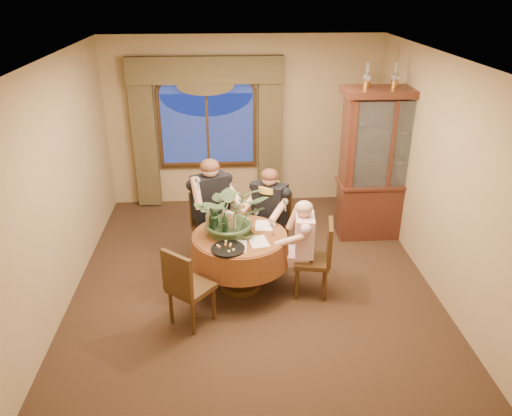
{
  "coord_description": "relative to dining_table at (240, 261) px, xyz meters",
  "views": [
    {
      "loc": [
        -0.31,
        -5.6,
        3.58
      ],
      "look_at": [
        0.03,
        -0.25,
        1.1
      ],
      "focal_mm": 35.0,
      "sensor_mm": 36.0,
      "label": 1
    }
  ],
  "objects": [
    {
      "name": "person_pink",
      "position": [
        0.78,
        -0.09,
        0.23
      ],
      "size": [
        0.44,
        0.47,
        1.21
      ],
      "primitive_type": null,
      "rotation": [
        0.0,
        0.0,
        1.46
      ],
      "color": "#D0A8B0",
      "rests_on": "floor"
    },
    {
      "name": "dining_table",
      "position": [
        0.0,
        0.0,
        0.0
      ],
      "size": [
        1.54,
        1.54,
        0.75
      ],
      "primitive_type": "cylinder",
      "rotation": [
        0.0,
        0.0,
        -0.28
      ],
      "color": "maroon",
      "rests_on": "floor"
    },
    {
      "name": "window",
      "position": [
        -0.43,
        2.68,
        0.92
      ],
      "size": [
        1.62,
        0.1,
        1.32
      ],
      "primitive_type": null,
      "color": "navy",
      "rests_on": "wall_back"
    },
    {
      "name": "cheese_platter",
      "position": [
        -0.14,
        -0.36,
        0.39
      ],
      "size": [
        0.39,
        0.39,
        0.02
      ],
      "primitive_type": "cylinder",
      "color": "black",
      "rests_on": "dining_table"
    },
    {
      "name": "stoneware_vase",
      "position": [
        -0.1,
        0.09,
        0.51
      ],
      "size": [
        0.14,
        0.14,
        0.27
      ],
      "primitive_type": null,
      "color": "tan",
      "rests_on": "dining_table"
    },
    {
      "name": "wine_glass_person_pink",
      "position": [
        0.4,
        -0.04,
        0.46
      ],
      "size": [
        0.07,
        0.07,
        0.18
      ],
      "primitive_type": null,
      "color": "silver",
      "rests_on": "dining_table"
    },
    {
      "name": "oil_lamp_right",
      "position": [
        2.54,
        1.32,
        2.02
      ],
      "size": [
        0.11,
        0.11,
        0.34
      ],
      "primitive_type": null,
      "color": "#A5722D",
      "rests_on": "china_cabinet"
    },
    {
      "name": "wine_bottle_1",
      "position": [
        -0.37,
        0.06,
        0.54
      ],
      "size": [
        0.07,
        0.07,
        0.33
      ],
      "primitive_type": "cylinder",
      "color": "tan",
      "rests_on": "dining_table"
    },
    {
      "name": "tasting_paper_0",
      "position": [
        0.22,
        -0.2,
        0.38
      ],
      "size": [
        0.26,
        0.33,
        0.0
      ],
      "primitive_type": "cube",
      "rotation": [
        0.0,
        0.0,
        0.18
      ],
      "color": "white",
      "rests_on": "dining_table"
    },
    {
      "name": "tasting_paper_1",
      "position": [
        0.31,
        0.22,
        0.38
      ],
      "size": [
        0.24,
        0.32,
        0.0
      ],
      "primitive_type": "cube",
      "rotation": [
        0.0,
        0.0,
        -0.11
      ],
      "color": "white",
      "rests_on": "dining_table"
    },
    {
      "name": "china_cabinet",
      "position": [
        2.16,
        1.32,
        0.74
      ],
      "size": [
        1.38,
        0.54,
        2.23
      ],
      "primitive_type": "cube",
      "color": "#37160E",
      "rests_on": "floor"
    },
    {
      "name": "wall_right",
      "position": [
        2.42,
        0.25,
        1.02
      ],
      "size": [
        0.0,
        5.0,
        5.0
      ],
      "primitive_type": "plane",
      "rotation": [
        1.57,
        0.0,
        -1.57
      ],
      "color": "#9A8154",
      "rests_on": "ground"
    },
    {
      "name": "wine_bottle_4",
      "position": [
        -0.29,
        0.17,
        0.54
      ],
      "size": [
        0.07,
        0.07,
        0.33
      ],
      "primitive_type": "cylinder",
      "color": "black",
      "rests_on": "dining_table"
    },
    {
      "name": "tasting_paper_2",
      "position": [
        -0.03,
        -0.29,
        0.38
      ],
      "size": [
        0.24,
        0.32,
        0.0
      ],
      "primitive_type": "cube",
      "rotation": [
        0.0,
        0.0,
        -0.09
      ],
      "color": "white",
      "rests_on": "dining_table"
    },
    {
      "name": "chair_back",
      "position": [
        -0.37,
        0.73,
        0.1
      ],
      "size": [
        0.56,
        0.56,
        0.96
      ],
      "primitive_type": "cube",
      "rotation": [
        0.0,
        0.0,
        -2.67
      ],
      "color": "black",
      "rests_on": "floor"
    },
    {
      "name": "wine_bottle_2",
      "position": [
        -0.18,
        0.07,
        0.54
      ],
      "size": [
        0.07,
        0.07,
        0.33
      ],
      "primitive_type": "cylinder",
      "color": "tan",
      "rests_on": "dining_table"
    },
    {
      "name": "wine_bottle_3",
      "position": [
        -0.33,
        0.01,
        0.54
      ],
      "size": [
        0.07,
        0.07,
        0.33
      ],
      "primitive_type": "cylinder",
      "color": "black",
      "rests_on": "dining_table"
    },
    {
      "name": "olive_bowl",
      "position": [
        0.08,
        -0.08,
        0.4
      ],
      "size": [
        0.17,
        0.17,
        0.05
      ],
      "primitive_type": "imported",
      "color": "#525E34",
      "rests_on": "dining_table"
    },
    {
      "name": "drapery_right",
      "position": [
        0.6,
        2.63,
        0.8
      ],
      "size": [
        0.38,
        0.14,
        2.32
      ],
      "primitive_type": "cube",
      "color": "#423A20",
      "rests_on": "floor"
    },
    {
      "name": "wine_bottle_0",
      "position": [
        -0.17,
        -0.07,
        0.54
      ],
      "size": [
        0.07,
        0.07,
        0.33
      ],
      "primitive_type": "cylinder",
      "color": "black",
      "rests_on": "dining_table"
    },
    {
      "name": "chair_front_left",
      "position": [
        -0.56,
        -0.66,
        0.1
      ],
      "size": [
        0.59,
        0.59,
        0.96
      ],
      "primitive_type": "cube",
      "rotation": [
        0.0,
        0.0,
        -0.7
      ],
      "color": "black",
      "rests_on": "floor"
    },
    {
      "name": "floor",
      "position": [
        0.17,
        0.25,
        -0.38
      ],
      "size": [
        5.0,
        5.0,
        0.0
      ],
      "primitive_type": "plane",
      "color": "black",
      "rests_on": "ground"
    },
    {
      "name": "wall_back",
      "position": [
        0.17,
        2.75,
        1.02
      ],
      "size": [
        4.5,
        0.0,
        4.5
      ],
      "primitive_type": "plane",
      "rotation": [
        1.57,
        0.0,
        0.0
      ],
      "color": "#9A8154",
      "rests_on": "ground"
    },
    {
      "name": "oil_lamp_left",
      "position": [
        1.77,
        1.32,
        2.02
      ],
      "size": [
        0.11,
        0.11,
        0.34
      ],
      "primitive_type": null,
      "color": "#A5722D",
      "rests_on": "china_cabinet"
    },
    {
      "name": "person_back",
      "position": [
        -0.36,
        0.75,
        0.36
      ],
      "size": [
        0.68,
        0.66,
        1.47
      ],
      "primitive_type": null,
      "rotation": [
        0.0,
        0.0,
        -2.69
      ],
      "color": "black",
      "rests_on": "floor"
    },
    {
      "name": "centerpiece_plant",
      "position": [
        -0.09,
        0.09,
        0.96
      ],
      "size": [
        0.88,
        0.98,
        0.77
      ],
      "primitive_type": "imported",
      "color": "#425E38",
      "rests_on": "dining_table"
    },
    {
      "name": "wine_glass_person_scarf",
      "position": [
        0.22,
        0.34,
        0.46
      ],
      "size": [
        0.07,
        0.07,
        0.18
      ],
      "primitive_type": null,
      "color": "silver",
      "rests_on": "dining_table"
    },
    {
      "name": "arched_transom",
      "position": [
        -0.43,
        2.68,
        1.71
      ],
      "size": [
        1.6,
        0.06,
        0.44
      ],
      "primitive_type": null,
      "color": "navy",
      "rests_on": "wall_back"
    },
    {
      "name": "oil_lamp_center",
      "position": [
        2.16,
        1.32,
        2.02
      ],
      "size": [
        0.11,
        0.11,
        0.34
      ],
      "primitive_type": null,
      "color": "#A5722D",
      "rests_on": "china_cabinet"
    },
    {
      "name": "person_scarf",
      "position": [
        0.43,
        0.65,
        0.3
      ],
      "size": [
        0.65,
        0.64,
        1.36
      ],
      "primitive_type": null,
      "rotation": [
        0.0,
        0.0,
        -3.72
      ],
      "color": "black",
      "rests_on": "floor"
    },
    {
      "name": "chair_right",
      "position": [
        0.87,
        -0.17,
        0.1
      ],
      "size": [
        0.49,
        0.49,
        0.96
      ],
      "primitive_type": "cube",
      "rotation": [
        0.0,
        0.0,
        1.38
      ],
      "color": "black",
      "rests_on": "floor"
    },
    {
      "name": "ceiling",
      "position": [
        0.17,
        0.25,
        2.42
      ],
      "size": [
        5.0,
        5.0,
        0.0
      ],
      "primitive_type": "plane",
      "rotation": [
        3.14,
        0.0,
        0.0
      ],
      "color": "white",
      "rests_on": "wall_back"
    },
    {
      "name": "drapery_left",
      "position": [
        -1.46,
        2.63,
        0.8
      ],
      "size": [
        0.38,
        0.14,
        2.32
      ],
      "primitive_type": "cube",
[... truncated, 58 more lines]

